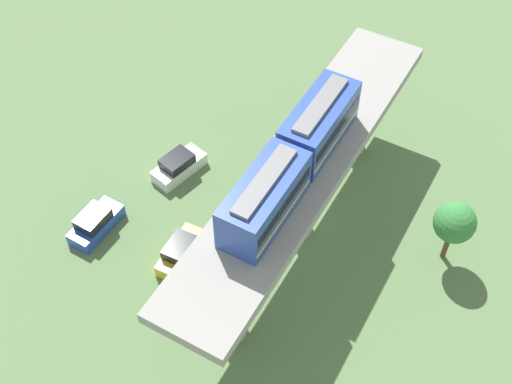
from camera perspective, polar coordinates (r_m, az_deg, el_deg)
ground_plane at (r=47.58m, az=3.60°, el=-3.18°), size 120.00×120.00×0.00m
viaduct at (r=43.31m, az=3.96°, el=1.18°), size 5.20×28.00×7.26m
train at (r=39.86m, az=3.13°, el=2.74°), size 2.64×13.55×3.24m
parked_car_yellow at (r=45.74m, az=-6.29°, el=-5.05°), size 2.03×4.30×1.76m
parked_car_white at (r=50.67m, az=-6.55°, el=2.21°), size 2.72×4.50×1.76m
parked_car_blue at (r=48.22m, az=-13.40°, el=-2.56°), size 1.90×4.24×1.76m
tree_near_viaduct at (r=44.99m, az=16.42°, el=-2.51°), size 2.77×2.77×5.15m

